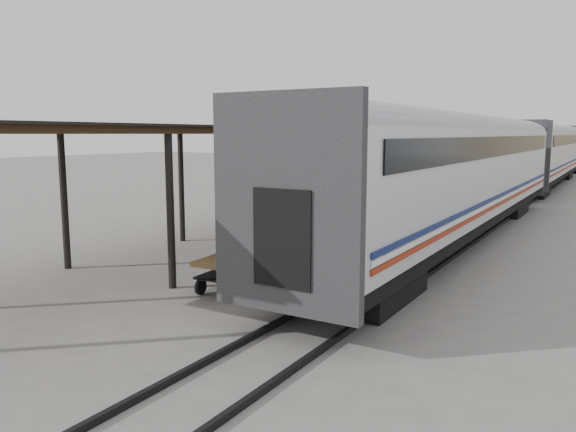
% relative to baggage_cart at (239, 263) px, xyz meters
% --- Properties ---
extents(ground, '(160.00, 160.00, 0.00)m').
position_rel_baggage_cart_xyz_m(ground, '(-0.11, 1.13, -0.65)').
color(ground, slate).
rests_on(ground, ground).
extents(train, '(3.45, 76.01, 4.01)m').
position_rel_baggage_cart_xyz_m(train, '(3.08, 34.92, 2.04)').
color(train, silver).
rests_on(train, ground).
extents(canopy, '(4.90, 64.30, 4.15)m').
position_rel_baggage_cart_xyz_m(canopy, '(-3.51, 25.13, 3.36)').
color(canopy, '#422B19').
rests_on(canopy, ground).
extents(rails, '(1.54, 150.00, 0.12)m').
position_rel_baggage_cart_xyz_m(rails, '(3.09, 35.13, -0.59)').
color(rails, black).
rests_on(rails, ground).
extents(building_left, '(12.00, 8.00, 6.00)m').
position_rel_baggage_cart_xyz_m(building_left, '(-10.11, 83.13, 2.35)').
color(building_left, tan).
rests_on(building_left, ground).
extents(baggage_cart, '(1.39, 2.47, 0.86)m').
position_rel_baggage_cart_xyz_m(baggage_cart, '(0.00, 0.00, 0.00)').
color(baggage_cart, brown).
rests_on(baggage_cart, ground).
extents(suitcase_stack, '(1.19, 1.17, 0.58)m').
position_rel_baggage_cart_xyz_m(suitcase_stack, '(-0.10, 0.30, 0.41)').
color(suitcase_stack, '#323335').
rests_on(suitcase_stack, baggage_cart).
extents(luggage_tug, '(1.63, 1.99, 1.52)m').
position_rel_baggage_cart_xyz_m(luggage_tug, '(-1.64, 22.67, 0.05)').
color(luggage_tug, maroon).
rests_on(luggage_tug, ground).
extents(porter, '(0.52, 0.67, 1.62)m').
position_rel_baggage_cart_xyz_m(porter, '(0.25, -0.65, 1.02)').
color(porter, navy).
rests_on(porter, baggage_cart).
extents(pedestrian, '(0.94, 0.41, 1.58)m').
position_rel_baggage_cart_xyz_m(pedestrian, '(-3.17, 17.27, 0.14)').
color(pedestrian, black).
rests_on(pedestrian, ground).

